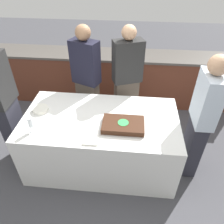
% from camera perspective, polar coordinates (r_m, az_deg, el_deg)
% --- Properties ---
extents(ground_plane, '(14.00, 14.00, 0.00)m').
position_cam_1_polar(ground_plane, '(3.17, -2.58, -12.42)').
color(ground_plane, '#424247').
extents(back_counter, '(4.40, 0.58, 0.92)m').
position_cam_1_polar(back_counter, '(4.11, 0.22, 9.08)').
color(back_counter, '#5B2D1E').
rests_on(back_counter, ground_plane).
extents(dining_table, '(1.88, 1.01, 0.78)m').
position_cam_1_polar(dining_table, '(2.89, -2.79, -7.50)').
color(dining_table, silver).
rests_on(dining_table, ground_plane).
extents(cake, '(0.51, 0.34, 0.07)m').
position_cam_1_polar(cake, '(2.48, 2.92, -3.38)').
color(cake, '#B7B2AD').
rests_on(cake, dining_table).
extents(plate_stack, '(0.19, 0.19, 0.04)m').
position_cam_1_polar(plate_stack, '(2.87, -18.19, 0.72)').
color(plate_stack, white).
rests_on(plate_stack, dining_table).
extents(wine_glass, '(0.07, 0.07, 0.19)m').
position_cam_1_polar(wine_glass, '(2.52, -20.53, -2.63)').
color(wine_glass, white).
rests_on(wine_glass, dining_table).
extents(side_plate_near_cake, '(0.20, 0.20, 0.00)m').
position_cam_1_polar(side_plate_near_cake, '(2.75, 4.41, 0.53)').
color(side_plate_near_cake, white).
rests_on(side_plate_near_cake, dining_table).
extents(utensil_pile, '(0.16, 0.11, 0.02)m').
position_cam_1_polar(utensil_pile, '(2.33, -5.62, -7.69)').
color(utensil_pile, white).
rests_on(utensil_pile, dining_table).
extents(person_cutting_cake, '(0.44, 0.33, 1.66)m').
position_cam_1_polar(person_cutting_cake, '(3.16, 3.86, 7.69)').
color(person_cutting_cake, '#4C4238').
rests_on(person_cutting_cake, ground_plane).
extents(person_seated_left, '(0.20, 0.37, 1.72)m').
position_cam_1_polar(person_seated_left, '(2.94, -26.14, 1.81)').
color(person_seated_left, '#282833').
rests_on(person_seated_left, ground_plane).
extents(person_seated_right, '(0.21, 0.39, 1.63)m').
position_cam_1_polar(person_seated_right, '(2.69, 22.20, -1.85)').
color(person_seated_right, '#282833').
rests_on(person_seated_right, ground_plane).
extents(person_standing_back, '(0.43, 0.33, 1.65)m').
position_cam_1_polar(person_standing_back, '(3.22, -6.61, 8.14)').
color(person_standing_back, '#4C4238').
rests_on(person_standing_back, ground_plane).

